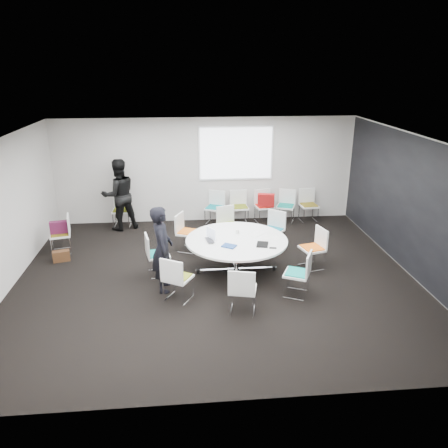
{
  "coord_description": "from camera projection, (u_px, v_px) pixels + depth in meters",
  "views": [
    {
      "loc": [
        -0.57,
        -7.97,
        4.11
      ],
      "look_at": [
        0.2,
        0.4,
        1.0
      ],
      "focal_mm": 35.0,
      "sensor_mm": 36.0,
      "label": 1
    }
  ],
  "objects": [
    {
      "name": "chair_ring_g",
      "position": [
        242.0,
        298.0,
        7.57
      ],
      "size": [
        0.55,
        0.54,
        0.88
      ],
      "rotation": [
        0.0,
        0.0,
        6.05
      ],
      "color": "silver",
      "rests_on": "ground"
    },
    {
      "name": "chair_ring_h",
      "position": [
        297.0,
        282.0,
        8.13
      ],
      "size": [
        0.6,
        0.61,
        0.88
      ],
      "rotation": [
        0.0,
        0.0,
        7.4
      ],
      "color": "silver",
      "rests_on": "ground"
    },
    {
      "name": "chair_back_d",
      "position": [
        285.0,
        212.0,
        11.92
      ],
      "size": [
        0.59,
        0.59,
        0.88
      ],
      "rotation": [
        0.0,
        0.0,
        2.76
      ],
      "color": "silver",
      "rests_on": "ground"
    },
    {
      "name": "room_shell",
      "position": [
        220.0,
        212.0,
        8.44
      ],
      "size": [
        8.08,
        7.08,
        2.88
      ],
      "color": "black",
      "rests_on": "ground"
    },
    {
      "name": "cup",
      "position": [
        238.0,
        232.0,
        9.18
      ],
      "size": [
        0.08,
        0.08,
        0.09
      ],
      "primitive_type": "cylinder",
      "color": "white",
      "rests_on": "conference_table"
    },
    {
      "name": "phone",
      "position": [
        273.0,
        248.0,
        8.47
      ],
      "size": [
        0.15,
        0.1,
        0.01
      ],
      "primitive_type": "cube",
      "rotation": [
        0.0,
        0.0,
        -0.19
      ],
      "color": "black",
      "rests_on": "conference_table"
    },
    {
      "name": "chair_ring_c",
      "position": [
        228.0,
        232.0,
        10.53
      ],
      "size": [
        0.57,
        0.57,
        0.88
      ],
      "rotation": [
        0.0,
        0.0,
        3.45
      ],
      "color": "silver",
      "rests_on": "ground"
    },
    {
      "name": "tablet_folio",
      "position": [
        229.0,
        246.0,
        8.54
      ],
      "size": [
        0.33,
        0.31,
        0.03
      ],
      "primitive_type": "cube",
      "rotation": [
        0.0,
        0.0,
        -0.55
      ],
      "color": "navy",
      "rests_on": "conference_table"
    },
    {
      "name": "chair_back_e",
      "position": [
        308.0,
        211.0,
        12.0
      ],
      "size": [
        0.5,
        0.49,
        0.88
      ],
      "rotation": [
        0.0,
        0.0,
        3.23
      ],
      "color": "silver",
      "rests_on": "ground"
    },
    {
      "name": "notebook_black",
      "position": [
        262.0,
        244.0,
        8.62
      ],
      "size": [
        0.29,
        0.34,
        0.02
      ],
      "primitive_type": "cube",
      "rotation": [
        0.0,
        0.0,
        -0.24
      ],
      "color": "black",
      "rests_on": "conference_table"
    },
    {
      "name": "chair_back_b",
      "position": [
        239.0,
        213.0,
        11.85
      ],
      "size": [
        0.48,
        0.47,
        0.88
      ],
      "rotation": [
        0.0,
        0.0,
        3.19
      ],
      "color": "silver",
      "rests_on": "ground"
    },
    {
      "name": "laptop",
      "position": [
        212.0,
        240.0,
        8.82
      ],
      "size": [
        0.27,
        0.37,
        0.03
      ],
      "primitive_type": "imported",
      "rotation": [
        0.0,
        0.0,
        1.75
      ],
      "color": "#333338",
      "rests_on": "conference_table"
    },
    {
      "name": "chair_ring_b",
      "position": [
        272.0,
        237.0,
        10.22
      ],
      "size": [
        0.64,
        0.64,
        0.88
      ],
      "rotation": [
        0.0,
        0.0,
        2.47
      ],
      "color": "silver",
      "rests_on": "ground"
    },
    {
      "name": "laptop_lid",
      "position": [
        211.0,
        233.0,
        8.86
      ],
      "size": [
        0.17,
        0.27,
        0.22
      ],
      "primitive_type": "cube",
      "rotation": [
        0.0,
        0.0,
        2.1
      ],
      "color": "silver",
      "rests_on": "conference_table"
    },
    {
      "name": "chair_ring_f",
      "position": [
        178.0,
        286.0,
        7.97
      ],
      "size": [
        0.62,
        0.62,
        0.88
      ],
      "rotation": [
        0.0,
        0.0,
        5.77
      ],
      "color": "silver",
      "rests_on": "ground"
    },
    {
      "name": "red_jacket",
      "position": [
        266.0,
        200.0,
        11.55
      ],
      "size": [
        0.47,
        0.26,
        0.36
      ],
      "primitive_type": "cube",
      "rotation": [
        0.17,
        0.0,
        -0.24
      ],
      "color": "#A71415",
      "rests_on": "chair_back_c"
    },
    {
      "name": "person_back",
      "position": [
        119.0,
        195.0,
        11.2
      ],
      "size": [
        1.11,
        1.01,
        1.86
      ],
      "primitive_type": "imported",
      "rotation": [
        0.0,
        0.0,
        3.56
      ],
      "color": "black",
      "rests_on": "ground"
    },
    {
      "name": "papers_front",
      "position": [
        272.0,
        238.0,
        8.98
      ],
      "size": [
        0.35,
        0.29,
        0.0
      ],
      "primitive_type": "cube",
      "rotation": [
        0.0,
        0.0,
        -0.32
      ],
      "color": "white",
      "rests_on": "conference_table"
    },
    {
      "name": "projection_screen",
      "position": [
        236.0,
        154.0,
        11.58
      ],
      "size": [
        1.9,
        0.03,
        1.35
      ],
      "primitive_type": "cube",
      "color": "white",
      "rests_on": "room_shell"
    },
    {
      "name": "conference_table",
      "position": [
        236.0,
        249.0,
        8.97
      ],
      "size": [
        2.08,
        2.08,
        0.73
      ],
      "color": "silver",
      "rests_on": "ground"
    },
    {
      "name": "chair_ring_d",
      "position": [
        188.0,
        239.0,
        10.09
      ],
      "size": [
        0.6,
        0.6,
        0.88
      ],
      "rotation": [
        0.0,
        0.0,
        4.29
      ],
      "color": "silver",
      "rests_on": "ground"
    },
    {
      "name": "chair_person_back",
      "position": [
        122.0,
        217.0,
        11.58
      ],
      "size": [
        0.47,
        0.46,
        0.88
      ],
      "rotation": [
        0.0,
        0.0,
        3.12
      ],
      "color": "silver",
      "rests_on": "ground"
    },
    {
      "name": "chair_back_a",
      "position": [
        215.0,
        214.0,
        11.79
      ],
      "size": [
        0.6,
        0.6,
        0.88
      ],
      "rotation": [
        0.0,
        0.0,
        2.72
      ],
      "color": "silver",
      "rests_on": "ground"
    },
    {
      "name": "brown_bag",
      "position": [
        61.0,
        256.0,
        9.59
      ],
      "size": [
        0.39,
        0.25,
        0.24
      ],
      "primitive_type": "cube",
      "rotation": [
        0.0,
        0.0,
        0.27
      ],
      "color": "#4A2C17",
      "rests_on": "ground"
    },
    {
      "name": "chair_ring_e",
      "position": [
        158.0,
        262.0,
        8.94
      ],
      "size": [
        0.53,
        0.54,
        0.88
      ],
      "rotation": [
        0.0,
        0.0,
        4.92
      ],
      "color": "silver",
      "rests_on": "ground"
    },
    {
      "name": "chair_spare_left",
      "position": [
        62.0,
        241.0,
        9.98
      ],
      "size": [
        0.54,
        0.55,
        0.88
      ],
      "rotation": [
        0.0,
        0.0,
        1.79
      ],
      "color": "silver",
      "rests_on": "ground"
    },
    {
      "name": "chair_ring_a",
      "position": [
        312.0,
        256.0,
        9.23
      ],
      "size": [
        0.55,
        0.56,
        0.88
      ],
      "rotation": [
        0.0,
        0.0,
        1.83
      ],
      "color": "silver",
      "rests_on": "ground"
    },
    {
      "name": "maroon_bag",
      "position": [
        59.0,
        227.0,
        9.86
      ],
      "size": [
        0.42,
        0.21,
        0.28
      ],
      "primitive_type": "cube",
      "rotation": [
        0.0,
        0.0,
        0.19
      ],
      "color": "#551637",
      "rests_on": "chair_spare_left"
    },
    {
      "name": "chair_back_c",
      "position": [
        264.0,
        212.0,
        11.91
      ],
      "size": [
        0.53,
        0.52,
        0.88
      ],
      "rotation": [
        0.0,
        0.0,
        3.3
      ],
      "color": "silver",
      "rests_on": "ground"
    },
    {
      "name": "papers_right",
      "position": [
        256.0,
        234.0,
        9.15
      ],
      "size": [
        0.36,
        0.35,
        0.0
      ],
      "primitive_type": "cube",
      "rotation": [
        0.0,
        0.0,
        0.71
      ],
      "color": "white",
      "rests_on": "conference_table"
    },
    {
      "name": "person_main",
      "position": [
        162.0,
        249.0,
        8.16
      ],
      "size": [
        0.43,
        0.63,
        1.67
      ],
      "primitive_type": "imported",
      "rotation": [
        0.0,
        0.0,
        1.62
      ],
      "color": "black",
      "rests_on": "ground"
    }
  ]
}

